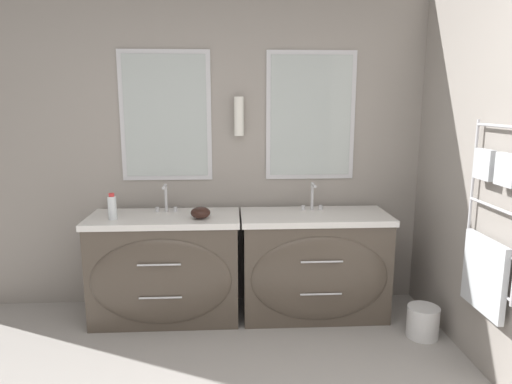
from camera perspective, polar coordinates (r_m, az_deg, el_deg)
The scene contains 8 objects.
wall_back at distance 3.71m, azimuth -4.38°, elevation 5.83°, with size 4.86×0.16×2.60m.
vanity_left at distance 3.59m, azimuth -11.26°, elevation -9.28°, with size 1.13×0.58×0.81m.
vanity_right at distance 3.61m, azimuth 7.32°, elevation -9.04°, with size 1.13×0.58×0.81m.
faucet_left at distance 3.60m, azimuth -11.22°, elevation -0.78°, with size 0.17×0.14×0.22m.
faucet_right at distance 3.62m, azimuth 7.08°, elevation -0.59°, with size 0.17×0.14×0.22m.
toiletry_bottle at distance 3.47m, azimuth -17.54°, elevation -1.82°, with size 0.06×0.06×0.19m.
amenity_bowl at distance 3.37m, azimuth -6.95°, elevation -2.59°, with size 0.15×0.15×0.09m.
waste_bin at distance 3.58m, azimuth 20.13°, elevation -14.90°, with size 0.23×0.23×0.23m.
Camera 1 is at (0.09, -1.39, 1.65)m, focal length 32.00 mm.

